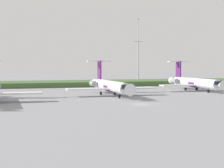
% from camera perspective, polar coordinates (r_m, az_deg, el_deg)
% --- Properties ---
extents(ground_plane, '(500.00, 500.00, 0.00)m').
position_cam_1_polar(ground_plane, '(103.29, -1.53, -1.39)').
color(ground_plane, gray).
extents(grass_berm, '(320.00, 20.00, 1.72)m').
position_cam_1_polar(grass_berm, '(138.19, -5.45, 0.08)').
color(grass_berm, '#426033').
rests_on(grass_berm, ground).
extents(regional_jet_third, '(22.81, 31.00, 9.00)m').
position_cam_1_polar(regional_jet_third, '(95.55, -0.34, -0.22)').
color(regional_jet_third, silver).
rests_on(regional_jet_third, ground).
extents(regional_jet_fourth, '(22.81, 31.00, 9.00)m').
position_cam_1_polar(regional_jet_fourth, '(114.84, 12.38, 0.26)').
color(regional_jet_fourth, silver).
rests_on(regional_jet_fourth, ground).
extents(antenna_mast, '(4.40, 0.50, 25.97)m').
position_cam_1_polar(antenna_mast, '(149.63, 3.97, 4.10)').
color(antenna_mast, '#B2B2B7').
rests_on(antenna_mast, ground).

